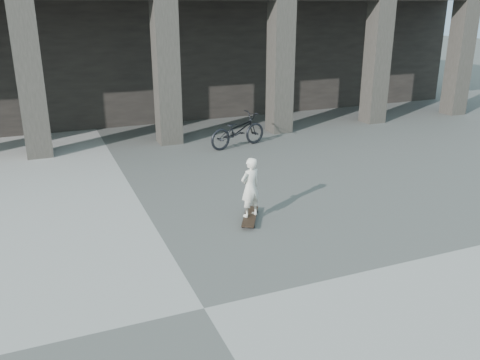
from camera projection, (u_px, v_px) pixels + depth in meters
name	position (u px, v px, depth m)	size (l,w,h in m)	color
ground	(204.00, 308.00, 6.86)	(90.00, 90.00, 0.00)	#494947
colonnade	(78.00, 28.00, 17.86)	(28.00, 8.82, 6.00)	black
longboard	(250.00, 217.00, 9.58)	(0.68, 0.97, 0.10)	black
child	(250.00, 187.00, 9.39)	(0.42, 0.27, 1.14)	silver
bicycle	(238.00, 130.00, 14.31)	(0.63, 1.82, 0.96)	black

